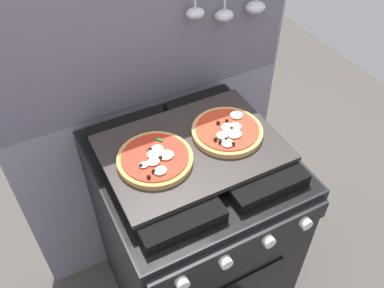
{
  "coord_description": "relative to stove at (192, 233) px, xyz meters",
  "views": [
    {
      "loc": [
        -0.41,
        -0.79,
        1.79
      ],
      "look_at": [
        0.0,
        0.0,
        0.93
      ],
      "focal_mm": 38.22,
      "sensor_mm": 36.0,
      "label": 1
    }
  ],
  "objects": [
    {
      "name": "ground_plane",
      "position": [
        0.0,
        0.0,
        -0.45
      ],
      "size": [
        4.0,
        4.0,
        0.0
      ],
      "primitive_type": "plane",
      "color": "#4C4742"
    },
    {
      "name": "kitchen_backsplash",
      "position": [
        0.0,
        0.34,
        0.34
      ],
      "size": [
        1.1,
        0.09,
        1.55
      ],
      "color": "gray",
      "rests_on": "ground_plane"
    },
    {
      "name": "stove",
      "position": [
        0.0,
        0.0,
        0.0
      ],
      "size": [
        0.6,
        0.64,
        0.9
      ],
      "color": "black",
      "rests_on": "ground_plane"
    },
    {
      "name": "baking_tray",
      "position": [
        0.0,
        0.0,
        0.46
      ],
      "size": [
        0.54,
        0.38,
        0.02
      ],
      "primitive_type": "cube",
      "color": "#2D2826",
      "rests_on": "stove"
    },
    {
      "name": "pizza_left",
      "position": [
        -0.12,
        -0.01,
        0.48
      ],
      "size": [
        0.22,
        0.22,
        0.03
      ],
      "color": "tan",
      "rests_on": "baking_tray"
    },
    {
      "name": "pizza_right",
      "position": [
        0.12,
        -0.0,
        0.48
      ],
      "size": [
        0.22,
        0.22,
        0.03
      ],
      "color": "tan",
      "rests_on": "baking_tray"
    }
  ]
}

